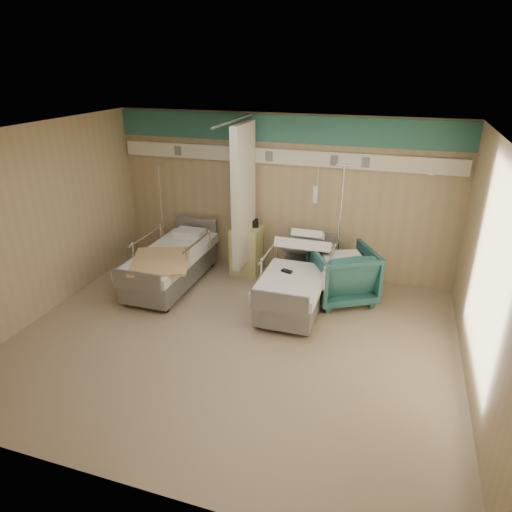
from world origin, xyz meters
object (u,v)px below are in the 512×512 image
Objects in this scene: bed_right at (297,286)px; visitor_armchair at (342,274)px; bedside_cabinet at (246,250)px; iv_stand_left at (165,241)px; iv_stand_right at (337,263)px; bed_left at (171,268)px.

bed_right is 0.76m from visitor_armchair.
bed_right is 2.54× the size of bedside_cabinet.
bedside_cabinet is 1.66m from iv_stand_left.
iv_stand_right reaches higher than visitor_armchair.
bed_left is 2.82m from iv_stand_right.
bed_left is at bearing -139.40° from bedside_cabinet.
iv_stand_left is at bearing 178.22° from iv_stand_right.
iv_stand_right reaches higher than iv_stand_left.
visitor_armchair is (1.80, -0.52, 0.02)m from bedside_cabinet.
iv_stand_right is (2.70, 0.80, 0.12)m from bed_left.
iv_stand_left reaches higher than bed_right.
visitor_armchair is 0.46× the size of iv_stand_right.
iv_stand_left is (-0.61, 0.90, 0.08)m from bed_left.
visitor_armchair reaches higher than bedside_cabinet.
iv_stand_right is (0.50, 0.80, 0.12)m from bed_right.
bed_right is at bearing -17.74° from iv_stand_left.
iv_stand_right is at bearing -3.63° from bedside_cabinet.
bed_left is at bearing -21.86° from visitor_armchair.
visitor_armchair is at bearing -8.58° from iv_stand_left.
bed_right and bed_left have the same top height.
bed_left is 2.54× the size of bedside_cabinet.
bed_left is 1.02× the size of iv_stand_right.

